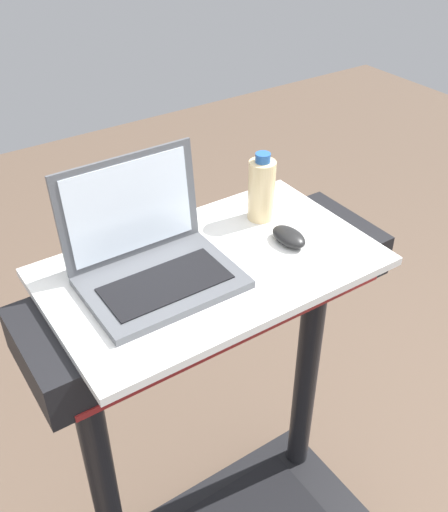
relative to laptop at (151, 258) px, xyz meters
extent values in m
cylinder|color=black|center=(-0.21, -0.03, -0.60)|extent=(0.07, 0.07, 0.84)
cylinder|color=black|center=(0.47, -0.03, -0.60)|extent=(0.07, 0.07, 0.84)
cube|color=black|center=(0.13, -0.03, -0.13)|extent=(0.90, 0.28, 0.11)
cube|color=#0C3F19|center=(0.13, -0.17, -0.13)|extent=(0.24, 0.01, 0.06)
cube|color=maroon|center=(0.13, -0.17, -0.17)|extent=(0.81, 0.00, 0.02)
cube|color=white|center=(0.13, -0.03, -0.06)|extent=(0.75, 0.45, 0.02)
cube|color=#515459|center=(0.00, -0.04, -0.04)|extent=(0.33, 0.23, 0.02)
cube|color=black|center=(0.00, -0.06, -0.03)|extent=(0.27, 0.13, 0.00)
cube|color=#515459|center=(0.00, 0.09, 0.08)|extent=(0.33, 0.03, 0.23)
cube|color=white|center=(0.00, 0.08, 0.08)|extent=(0.29, 0.02, 0.20)
ellipsoid|color=black|center=(0.33, -0.06, -0.03)|extent=(0.06, 0.10, 0.03)
cylinder|color=beige|center=(0.34, 0.07, 0.03)|extent=(0.07, 0.07, 0.16)
cylinder|color=#2659A5|center=(0.34, 0.07, 0.12)|extent=(0.04, 0.04, 0.02)
camera|label=1|loc=(-0.45, -0.94, 0.74)|focal=41.45mm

